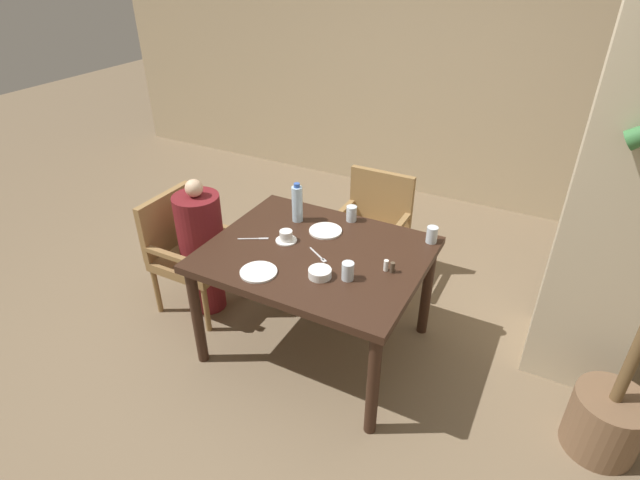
# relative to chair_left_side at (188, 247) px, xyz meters

# --- Properties ---
(ground_plane) EXTENTS (16.00, 16.00, 0.00)m
(ground_plane) POSITION_rel_chair_left_side_xyz_m (1.06, 0.00, -0.48)
(ground_plane) COLOR #7A664C
(wall_back) EXTENTS (8.00, 0.06, 2.80)m
(wall_back) POSITION_rel_chair_left_side_xyz_m (1.06, 2.69, 0.92)
(wall_back) COLOR tan
(wall_back) RESTS_ON ground_plane
(pillar_stone) EXTENTS (0.59, 0.59, 2.70)m
(pillar_stone) POSITION_rel_chair_left_side_xyz_m (2.63, 0.70, 0.87)
(pillar_stone) COLOR #BCAD8E
(pillar_stone) RESTS_ON ground_plane
(dining_table) EXTENTS (1.32, 1.07, 0.77)m
(dining_table) POSITION_rel_chair_left_side_xyz_m (1.06, 0.00, 0.20)
(dining_table) COLOR #331E14
(dining_table) RESTS_ON ground_plane
(chair_left_side) EXTENTS (0.52, 0.52, 0.87)m
(chair_left_side) POSITION_rel_chair_left_side_xyz_m (0.00, 0.00, 0.00)
(chair_left_side) COLOR olive
(chair_left_side) RESTS_ON ground_plane
(diner_in_left_chair) EXTENTS (0.32, 0.32, 1.05)m
(diner_in_left_chair) POSITION_rel_chair_left_side_xyz_m (0.14, 0.00, 0.06)
(diner_in_left_chair) COLOR maroon
(diner_in_left_chair) RESTS_ON ground_plane
(chair_far_side) EXTENTS (0.52, 0.52, 0.87)m
(chair_far_side) POSITION_rel_chair_left_side_xyz_m (1.06, 0.93, 0.00)
(chair_far_side) COLOR olive
(chair_far_side) RESTS_ON ground_plane
(plate_main_left) EXTENTS (0.22, 0.22, 0.01)m
(plate_main_left) POSITION_rel_chair_left_side_xyz_m (1.00, 0.24, 0.29)
(plate_main_left) COLOR white
(plate_main_left) RESTS_ON dining_table
(plate_main_right) EXTENTS (0.22, 0.22, 0.01)m
(plate_main_right) POSITION_rel_chair_left_side_xyz_m (0.88, -0.36, 0.29)
(plate_main_right) COLOR white
(plate_main_right) RESTS_ON dining_table
(teacup_with_saucer) EXTENTS (0.14, 0.14, 0.07)m
(teacup_with_saucer) POSITION_rel_chair_left_side_xyz_m (0.83, 0.02, 0.32)
(teacup_with_saucer) COLOR white
(teacup_with_saucer) RESTS_ON dining_table
(bowl_small) EXTENTS (0.13, 0.13, 0.05)m
(bowl_small) POSITION_rel_chair_left_side_xyz_m (1.20, -0.23, 0.31)
(bowl_small) COLOR white
(bowl_small) RESTS_ON dining_table
(water_bottle) EXTENTS (0.07, 0.07, 0.28)m
(water_bottle) POSITION_rel_chair_left_side_xyz_m (0.76, 0.28, 0.41)
(water_bottle) COLOR silver
(water_bottle) RESTS_ON dining_table
(glass_tall_near) EXTENTS (0.07, 0.07, 0.11)m
(glass_tall_near) POSITION_rel_chair_left_side_xyz_m (1.35, -0.17, 0.34)
(glass_tall_near) COLOR silver
(glass_tall_near) RESTS_ON dining_table
(glass_tall_mid) EXTENTS (0.07, 0.07, 0.11)m
(glass_tall_mid) POSITION_rel_chair_left_side_xyz_m (1.65, 0.43, 0.34)
(glass_tall_mid) COLOR silver
(glass_tall_mid) RESTS_ON dining_table
(glass_tall_far) EXTENTS (0.07, 0.07, 0.11)m
(glass_tall_far) POSITION_rel_chair_left_side_xyz_m (1.09, 0.45, 0.34)
(glass_tall_far) COLOR silver
(glass_tall_far) RESTS_ON dining_table
(salt_shaker) EXTENTS (0.03, 0.03, 0.07)m
(salt_shaker) POSITION_rel_chair_left_side_xyz_m (1.51, 0.01, 0.32)
(salt_shaker) COLOR white
(salt_shaker) RESTS_ON dining_table
(pepper_shaker) EXTENTS (0.03, 0.03, 0.06)m
(pepper_shaker) POSITION_rel_chair_left_side_xyz_m (1.55, 0.01, 0.32)
(pepper_shaker) COLOR #4C3D2D
(pepper_shaker) RESTS_ON dining_table
(fork_beside_plate) EXTENTS (0.16, 0.11, 0.00)m
(fork_beside_plate) POSITION_rel_chair_left_side_xyz_m (1.11, -0.05, 0.29)
(fork_beside_plate) COLOR silver
(fork_beside_plate) RESTS_ON dining_table
(knife_beside_plate) EXTENTS (0.18, 0.11, 0.00)m
(knife_beside_plate) POSITION_rel_chair_left_side_xyz_m (0.65, -0.06, 0.29)
(knife_beside_plate) COLOR silver
(knife_beside_plate) RESTS_ON dining_table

